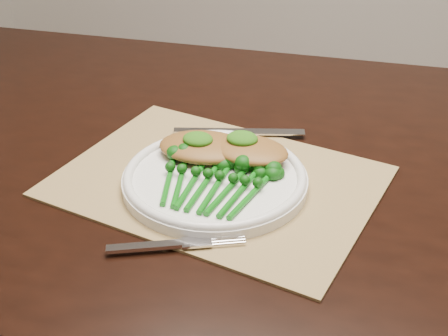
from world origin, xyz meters
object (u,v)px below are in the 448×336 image
(chicken_fillet_left, at_px, (204,147))
(broccolini_bundle, at_px, (209,187))
(placemat, at_px, (217,181))
(dining_table, at_px, (276,326))
(dinner_plate, at_px, (215,178))

(chicken_fillet_left, distance_m, broccolini_bundle, 0.10)
(placemat, distance_m, chicken_fillet_left, 0.06)
(chicken_fillet_left, bearing_deg, placemat, -55.45)
(dining_table, relative_size, dinner_plate, 6.14)
(chicken_fillet_left, bearing_deg, broccolini_bundle, -73.34)
(placemat, distance_m, dinner_plate, 0.02)
(dinner_plate, relative_size, chicken_fillet_left, 1.94)
(dinner_plate, xyz_separation_m, broccolini_bundle, (0.00, -0.04, 0.01))
(dining_table, height_order, chicken_fillet_left, chicken_fillet_left)
(dining_table, distance_m, chicken_fillet_left, 0.43)
(dining_table, relative_size, broccolini_bundle, 10.00)
(broccolini_bundle, bearing_deg, dining_table, 64.87)
(dinner_plate, distance_m, chicken_fillet_left, 0.07)
(placemat, distance_m, broccolini_bundle, 0.05)
(broccolini_bundle, bearing_deg, dinner_plate, 96.63)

